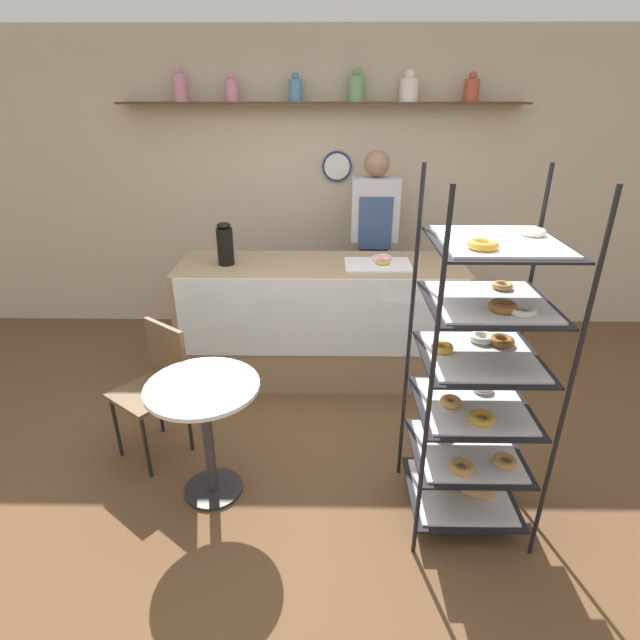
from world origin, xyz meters
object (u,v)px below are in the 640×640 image
at_px(coffee_carafe, 225,244).
at_px(donut_tray_counter, 379,262).
at_px(pastry_rack, 478,383).
at_px(cafe_chair, 158,378).
at_px(person_worker, 373,243).
at_px(cafe_table, 205,414).

xyz_separation_m(coffee_carafe, donut_tray_counter, (1.18, 0.02, -0.15)).
bearing_deg(pastry_rack, coffee_carafe, 135.62).
relative_size(cafe_chair, coffee_carafe, 2.67).
xyz_separation_m(pastry_rack, coffee_carafe, (-1.54, 1.50, 0.28)).
height_order(person_worker, cafe_table, person_worker).
height_order(cafe_table, cafe_chair, cafe_chair).
distance_m(pastry_rack, donut_tray_counter, 1.57).
bearing_deg(cafe_table, coffee_carafe, 94.20).
xyz_separation_m(cafe_chair, donut_tray_counter, (1.47, 0.98, 0.45)).
height_order(cafe_chair, coffee_carafe, coffee_carafe).
distance_m(cafe_table, donut_tray_counter, 1.81).
xyz_separation_m(cafe_table, coffee_carafe, (-0.10, 1.37, 0.58)).
relative_size(cafe_table, donut_tray_counter, 1.47).
relative_size(pastry_rack, cafe_table, 2.53).
xyz_separation_m(cafe_table, donut_tray_counter, (1.08, 1.39, 0.43)).
relative_size(cafe_chair, donut_tray_counter, 1.74).
xyz_separation_m(person_worker, coffee_carafe, (-1.18, -0.64, 0.17)).
bearing_deg(pastry_rack, cafe_chair, 163.66).
height_order(cafe_chair, donut_tray_counter, donut_tray_counter).
height_order(cafe_table, donut_tray_counter, donut_tray_counter).
xyz_separation_m(pastry_rack, person_worker, (-0.35, 2.14, 0.12)).
height_order(pastry_rack, person_worker, pastry_rack).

